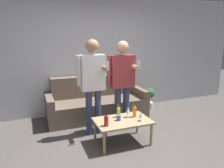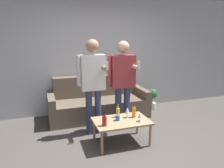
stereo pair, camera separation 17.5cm
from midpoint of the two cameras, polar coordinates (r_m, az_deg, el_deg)
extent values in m
plane|color=#514C47|center=(3.61, 6.34, -17.66)|extent=(16.00, 16.00, 0.00)
cube|color=silver|center=(5.17, -3.35, 7.59)|extent=(8.00, 0.06, 2.70)
cube|color=#6B5B4C|center=(4.82, -2.04, -6.70)|extent=(1.91, 0.62, 0.42)
cube|color=#6B5B4C|center=(5.15, -3.42, -2.64)|extent=(1.91, 0.24, 0.90)
cube|color=#6B5B4C|center=(4.75, -14.49, -6.36)|extent=(0.14, 0.87, 0.59)
cube|color=#6B5B4C|center=(5.26, 8.35, -4.14)|extent=(0.14, 0.87, 0.59)
cube|color=tan|center=(3.73, 3.85, -9.65)|extent=(0.93, 0.60, 0.03)
cylinder|color=tan|center=(3.48, -1.15, -15.20)|extent=(0.04, 0.04, 0.39)
cylinder|color=tan|center=(3.78, 11.28, -13.04)|extent=(0.04, 0.04, 0.39)
cylinder|color=tan|center=(3.91, -3.39, -11.86)|extent=(0.04, 0.04, 0.39)
cylinder|color=tan|center=(4.18, 7.85, -10.26)|extent=(0.04, 0.04, 0.39)
cylinder|color=#B21E1E|center=(3.48, -0.53, -9.65)|extent=(0.07, 0.07, 0.16)
cylinder|color=#B21E1E|center=(3.44, -0.53, -7.97)|extent=(0.03, 0.03, 0.06)
cylinder|color=black|center=(3.43, -0.53, -7.59)|extent=(0.03, 0.03, 0.01)
cylinder|color=orange|center=(3.84, 7.06, -7.40)|extent=(0.06, 0.06, 0.18)
cylinder|color=orange|center=(3.80, 7.11, -5.68)|extent=(0.02, 0.02, 0.07)
cylinder|color=black|center=(3.79, 7.13, -5.28)|extent=(0.03, 0.03, 0.01)
cylinder|color=yellow|center=(3.83, 2.85, -7.48)|extent=(0.06, 0.06, 0.16)
cylinder|color=yellow|center=(3.79, 2.87, -5.89)|extent=(0.02, 0.02, 0.06)
cylinder|color=black|center=(3.79, 2.87, -5.53)|extent=(0.03, 0.03, 0.01)
cylinder|color=silver|center=(3.72, 8.66, -9.59)|extent=(0.08, 0.08, 0.01)
cylinder|color=silver|center=(3.70, 8.67, -9.13)|extent=(0.01, 0.01, 0.06)
cone|color=silver|center=(3.68, 8.71, -8.09)|extent=(0.08, 0.08, 0.08)
cylinder|color=silver|center=(3.85, 5.29, -8.69)|extent=(0.08, 0.08, 0.01)
cylinder|color=silver|center=(3.83, 5.30, -8.12)|extent=(0.01, 0.01, 0.08)
cone|color=silver|center=(3.80, 5.33, -6.82)|extent=(0.08, 0.08, 0.11)
cylinder|color=#3366B2|center=(3.70, 2.84, -8.84)|extent=(0.07, 0.07, 0.09)
cylinder|color=navy|center=(4.07, -4.77, -7.39)|extent=(0.12, 0.12, 0.85)
cylinder|color=navy|center=(4.11, -2.45, -7.15)|extent=(0.12, 0.12, 0.85)
cube|color=white|center=(3.89, -3.76, 3.00)|extent=(0.42, 0.19, 0.63)
sphere|color=#9E7556|center=(3.84, -3.86, 9.91)|extent=(0.23, 0.23, 0.23)
cylinder|color=white|center=(3.83, -7.40, 3.48)|extent=(0.08, 0.08, 0.54)
cylinder|color=#9E7556|center=(3.79, -0.74, 4.22)|extent=(0.08, 0.28, 0.08)
cube|color=white|center=(3.62, 0.08, 4.76)|extent=(0.03, 0.03, 0.14)
cylinder|color=navy|center=(4.31, 2.80, -6.27)|extent=(0.13, 0.13, 0.83)
cylinder|color=navy|center=(4.38, 5.04, -6.00)|extent=(0.13, 0.13, 0.83)
cube|color=#933338|center=(4.17, 4.08, 3.32)|extent=(0.45, 0.20, 0.62)
sphere|color=tan|center=(4.11, 4.19, 9.63)|extent=(0.23, 0.23, 0.23)
cylinder|color=#933338|center=(4.06, 0.59, 3.77)|extent=(0.08, 0.08, 0.53)
cylinder|color=tan|center=(4.10, 7.22, 4.40)|extent=(0.08, 0.28, 0.08)
cube|color=white|center=(3.93, 8.33, 4.89)|extent=(0.03, 0.03, 0.14)
cylinder|color=silver|center=(5.59, 11.25, -5.58)|extent=(0.19, 0.19, 0.15)
cylinder|color=#476B38|center=(5.55, 11.32, -4.10)|extent=(0.02, 0.02, 0.15)
sphere|color=#286633|center=(5.50, 11.39, -2.50)|extent=(0.25, 0.25, 0.25)
camera|label=1|loc=(0.09, -88.73, 0.29)|focal=35.00mm
camera|label=2|loc=(0.09, 91.27, -0.29)|focal=35.00mm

